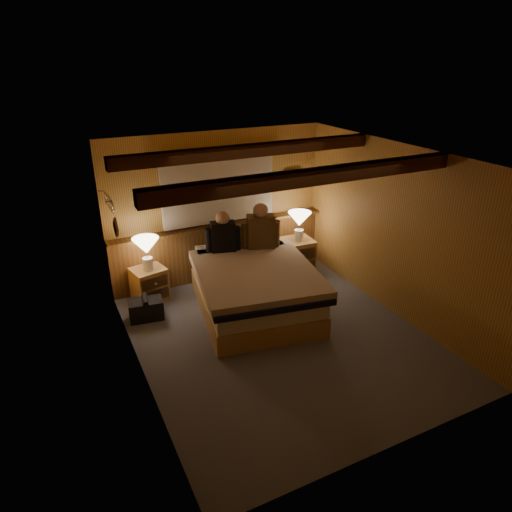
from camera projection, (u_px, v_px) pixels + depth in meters
floor at (279, 337)px, 6.08m from camera, size 4.20×4.20×0.00m
ceiling at (284, 157)px, 5.09m from camera, size 4.20×4.20×0.00m
wall_back at (218, 207)px, 7.30m from camera, size 3.60×0.00×3.60m
wall_left at (134, 285)px, 4.86m from camera, size 0.00×4.20×4.20m
wall_right at (395, 231)px, 6.31m from camera, size 0.00×4.20×4.20m
wall_front at (402, 345)px, 3.86m from camera, size 3.60×0.00×3.60m
wainscot at (221, 249)px, 7.54m from camera, size 3.60×0.23×0.94m
curtain_window at (219, 188)px, 7.11m from camera, size 2.18×0.09×1.11m
ceiling_beams at (277, 162)px, 5.25m from camera, size 3.60×1.65×0.16m
coat_rail at (110, 202)px, 5.99m from camera, size 0.05×0.55×0.24m
framed_print at (292, 176)px, 7.68m from camera, size 0.30×0.04×0.25m
bed at (254, 288)px, 6.56m from camera, size 1.91×2.31×0.71m
nightstand_left at (149, 284)px, 6.90m from camera, size 0.55×0.51×0.52m
nightstand_right at (296, 256)px, 7.78m from camera, size 0.56×0.51×0.58m
lamp_left at (146, 248)px, 6.62m from camera, size 0.39×0.39×0.50m
lamp_right at (299, 221)px, 7.50m from camera, size 0.38×0.38×0.50m
person_left at (223, 235)px, 6.84m from camera, size 0.52×0.29×0.65m
person_right at (261, 229)px, 6.95m from camera, size 0.58×0.35×0.73m
duffel_bag at (146, 309)px, 6.44m from camera, size 0.51×0.35×0.34m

